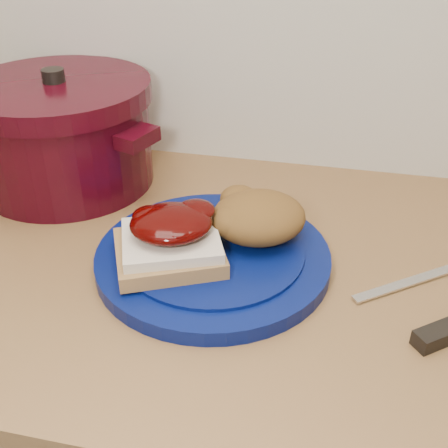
% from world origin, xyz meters
% --- Properties ---
extents(plate, '(0.38, 0.38, 0.02)m').
position_xyz_m(plate, '(-0.05, 1.49, 0.91)').
color(plate, '#050F49').
rests_on(plate, wood_countertop).
extents(sandwich, '(0.16, 0.15, 0.06)m').
position_xyz_m(sandwich, '(-0.10, 1.46, 0.95)').
color(sandwich, olive).
rests_on(sandwich, plate).
extents(stuffing_mound, '(0.15, 0.14, 0.06)m').
position_xyz_m(stuffing_mound, '(-0.00, 1.53, 0.95)').
color(stuffing_mound, brown).
rests_on(stuffing_mound, plate).
extents(butter_knife, '(0.15, 0.11, 0.00)m').
position_xyz_m(butter_knife, '(0.19, 1.50, 0.90)').
color(butter_knife, silver).
rests_on(butter_knife, wood_countertop).
extents(dutch_oven, '(0.36, 0.36, 0.18)m').
position_xyz_m(dutch_oven, '(-0.33, 1.66, 0.98)').
color(dutch_oven, black).
rests_on(dutch_oven, wood_countertop).
extents(pepper_grinder, '(0.07, 0.07, 0.13)m').
position_xyz_m(pepper_grinder, '(-0.38, 1.72, 0.97)').
color(pepper_grinder, black).
rests_on(pepper_grinder, wood_countertop).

